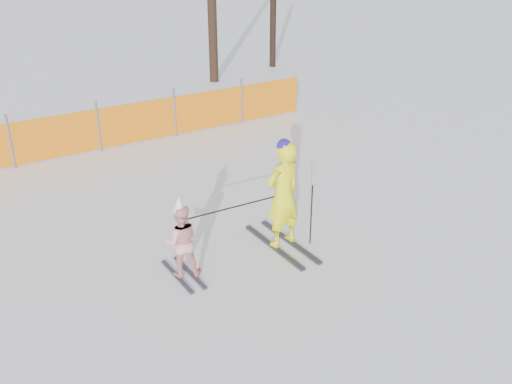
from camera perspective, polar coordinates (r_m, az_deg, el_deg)
ground at (r=9.48m, az=1.63°, el=-6.57°), size 120.00×120.00×0.00m
adult at (r=9.38m, az=2.73°, el=-0.25°), size 0.73×1.69×1.93m
child at (r=8.78m, az=-7.48°, el=-4.84°), size 0.70×1.06×1.37m
ski_poles at (r=9.22m, az=1.10°, el=-1.85°), size 2.17×0.29×1.10m
safety_fence at (r=13.82m, az=-23.89°, el=4.24°), size 15.89×0.06×1.25m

